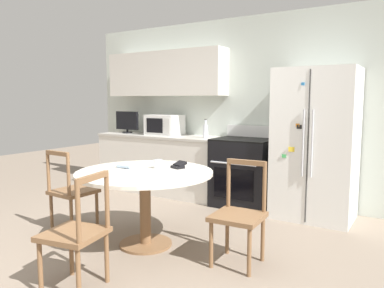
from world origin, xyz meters
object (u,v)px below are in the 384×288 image
object	(u,v)px
counter_bottle	(206,131)
candle_glass	(158,165)
refrigerator	(315,144)
dining_chair_near	(77,234)
dining_chair_left	(71,192)
dining_chair_right	(239,215)
countertop_tv	(127,121)
wallet	(179,165)
microwave	(165,125)
oven_range	(244,172)

from	to	relation	value
counter_bottle	candle_glass	distance (m)	1.66
refrigerator	dining_chair_near	xyz separation A→B (m)	(-1.07, -2.74, -0.47)
counter_bottle	dining_chair_left	size ratio (longest dim) A/B	0.30
dining_chair_right	dining_chair_near	bearing A→B (deg)	48.65
countertop_tv	wallet	distance (m)	2.53
dining_chair_right	candle_glass	distance (m)	1.01
microwave	counter_bottle	distance (m)	0.78
countertop_tv	microwave	bearing A→B (deg)	5.02
dining_chair_near	wallet	distance (m)	1.31
microwave	wallet	size ratio (longest dim) A/B	3.23
wallet	counter_bottle	bearing A→B (deg)	109.89
candle_glass	refrigerator	bearing A→B (deg)	53.86
countertop_tv	dining_chair_right	size ratio (longest dim) A/B	0.48
counter_bottle	dining_chair_near	size ratio (longest dim) A/B	0.30
countertop_tv	refrigerator	bearing A→B (deg)	-0.37
refrigerator	microwave	distance (m)	2.31
counter_bottle	dining_chair_near	world-z (taller)	counter_bottle
refrigerator	countertop_tv	world-z (taller)	refrigerator
oven_range	microwave	bearing A→B (deg)	177.85
oven_range	dining_chair_near	bearing A→B (deg)	-92.70
microwave	dining_chair_near	distance (m)	3.14
refrigerator	dining_chair_left	distance (m)	2.89
dining_chair_near	wallet	bearing A→B (deg)	-13.91
dining_chair_right	wallet	bearing A→B (deg)	-17.36
countertop_tv	dining_chair_left	xyz separation A→B (m)	(0.86, -1.90, -0.66)
counter_bottle	dining_chair_right	distance (m)	2.20
counter_bottle	dining_chair_right	world-z (taller)	counter_bottle
microwave	wallet	bearing A→B (deg)	-50.05
refrigerator	dining_chair_right	bearing A→B (deg)	-97.75
oven_range	countertop_tv	distance (m)	2.16
candle_glass	microwave	bearing A→B (deg)	124.03
wallet	microwave	bearing A→B (deg)	129.95
dining_chair_right	countertop_tv	bearing A→B (deg)	-34.32
oven_range	microwave	size ratio (longest dim) A/B	2.10
oven_range	counter_bottle	world-z (taller)	counter_bottle
dining_chair_near	microwave	bearing A→B (deg)	13.23
countertop_tv	candle_glass	size ratio (longest dim) A/B	4.70
dining_chair_left	dining_chair_right	xyz separation A→B (m)	(1.92, 0.20, 0.00)
refrigerator	countertop_tv	distance (m)	3.02
microwave	candle_glass	world-z (taller)	microwave
dining_chair_near	dining_chair_right	world-z (taller)	same
microwave	dining_chair_near	size ratio (longest dim) A/B	0.57
dining_chair_near	oven_range	bearing A→B (deg)	-12.96
counter_bottle	dining_chair_right	bearing A→B (deg)	-52.25
counter_bottle	countertop_tv	bearing A→B (deg)	179.47
microwave	countertop_tv	size ratio (longest dim) A/B	1.18
dining_chair_near	candle_glass	world-z (taller)	dining_chair_near
oven_range	dining_chair_near	xyz separation A→B (m)	(-0.13, -2.77, -0.03)
countertop_tv	counter_bottle	distance (m)	1.48
dining_chair_near	dining_chair_right	bearing A→B (deg)	-48.68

